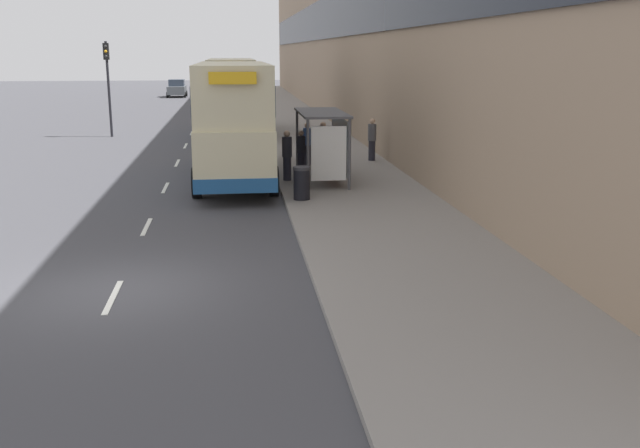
{
  "coord_description": "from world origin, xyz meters",
  "views": [
    {
      "loc": [
        2.44,
        -14.1,
        4.7
      ],
      "look_at": [
        6.08,
        15.68,
        -2.57
      ],
      "focal_mm": 40.0,
      "sensor_mm": 36.0,
      "label": 1
    }
  ],
  "objects_px": {
    "pedestrian_1": "(307,144)",
    "car_2": "(226,101)",
    "pedestrian_2": "(287,155)",
    "pedestrian_4": "(323,145)",
    "car_0": "(177,88)",
    "pedestrian_at_shelter": "(301,151)",
    "traffic_light_far_kerb": "(108,73)",
    "bus_shelter": "(328,134)",
    "car_1": "(232,89)",
    "litter_bin": "(302,183)",
    "double_decker_bus_near": "(234,119)",
    "double_decker_bus_ahead": "(232,96)",
    "car_3": "(229,86)",
    "pedestrian_3": "(372,139)"
  },
  "relations": [
    {
      "from": "double_decker_bus_near",
      "to": "pedestrian_at_shelter",
      "type": "bearing_deg",
      "value": 11.77
    },
    {
      "from": "double_decker_bus_near",
      "to": "traffic_light_far_kerb",
      "type": "height_order",
      "value": "traffic_light_far_kerb"
    },
    {
      "from": "car_3",
      "to": "pedestrian_4",
      "type": "bearing_deg",
      "value": -86.11
    },
    {
      "from": "pedestrian_2",
      "to": "car_3",
      "type": "bearing_deg",
      "value": 92.15
    },
    {
      "from": "car_3",
      "to": "pedestrian_4",
      "type": "xyz_separation_m",
      "value": [
        3.82,
        -56.31,
        0.24
      ]
    },
    {
      "from": "double_decker_bus_near",
      "to": "pedestrian_1",
      "type": "xyz_separation_m",
      "value": [
        2.98,
        2.37,
        -1.25
      ]
    },
    {
      "from": "bus_shelter",
      "to": "litter_bin",
      "type": "distance_m",
      "value": 3.48
    },
    {
      "from": "car_2",
      "to": "car_3",
      "type": "height_order",
      "value": "car_2"
    },
    {
      "from": "car_2",
      "to": "car_1",
      "type": "bearing_deg",
      "value": 88.3
    },
    {
      "from": "double_decker_bus_ahead",
      "to": "pedestrian_1",
      "type": "xyz_separation_m",
      "value": [
        3.03,
        -12.17,
        -1.25
      ]
    },
    {
      "from": "pedestrian_4",
      "to": "pedestrian_2",
      "type": "bearing_deg",
      "value": -123.33
    },
    {
      "from": "car_3",
      "to": "litter_bin",
      "type": "distance_m",
      "value": 62.34
    },
    {
      "from": "car_2",
      "to": "pedestrian_1",
      "type": "xyz_separation_m",
      "value": [
        3.53,
        -28.72,
        0.18
      ]
    },
    {
      "from": "pedestrian_2",
      "to": "pedestrian_4",
      "type": "distance_m",
      "value": 2.95
    },
    {
      "from": "pedestrian_1",
      "to": "pedestrian_2",
      "type": "bearing_deg",
      "value": -107.76
    },
    {
      "from": "pedestrian_2",
      "to": "litter_bin",
      "type": "relative_size",
      "value": 1.72
    },
    {
      "from": "car_1",
      "to": "pedestrian_4",
      "type": "distance_m",
      "value": 49.52
    },
    {
      "from": "double_decker_bus_near",
      "to": "pedestrian_2",
      "type": "bearing_deg",
      "value": -29.13
    },
    {
      "from": "car_0",
      "to": "pedestrian_1",
      "type": "relative_size",
      "value": 2.26
    },
    {
      "from": "pedestrian_at_shelter",
      "to": "pedestrian_1",
      "type": "relative_size",
      "value": 0.93
    },
    {
      "from": "car_0",
      "to": "litter_bin",
      "type": "relative_size",
      "value": 3.78
    },
    {
      "from": "double_decker_bus_ahead",
      "to": "traffic_light_far_kerb",
      "type": "bearing_deg",
      "value": 176.31
    },
    {
      "from": "pedestrian_1",
      "to": "pedestrian_4",
      "type": "distance_m",
      "value": 1.09
    },
    {
      "from": "bus_shelter",
      "to": "car_0",
      "type": "bearing_deg",
      "value": 99.74
    },
    {
      "from": "car_0",
      "to": "car_1",
      "type": "relative_size",
      "value": 0.87
    },
    {
      "from": "double_decker_bus_near",
      "to": "double_decker_bus_ahead",
      "type": "distance_m",
      "value": 14.54
    },
    {
      "from": "pedestrian_1",
      "to": "pedestrian_4",
      "type": "xyz_separation_m",
      "value": [
        0.52,
        -0.96,
        0.06
      ]
    },
    {
      "from": "double_decker_bus_ahead",
      "to": "pedestrian_1",
      "type": "height_order",
      "value": "double_decker_bus_ahead"
    },
    {
      "from": "car_0",
      "to": "traffic_light_far_kerb",
      "type": "xyz_separation_m",
      "value": [
        -1.03,
        -36.71,
        2.62
      ]
    },
    {
      "from": "pedestrian_2",
      "to": "pedestrian_4",
      "type": "xyz_separation_m",
      "value": [
        1.62,
        2.46,
        0.03
      ]
    },
    {
      "from": "double_decker_bus_near",
      "to": "car_3",
      "type": "xyz_separation_m",
      "value": [
        -0.32,
        57.72,
        -1.43
      ]
    },
    {
      "from": "car_0",
      "to": "pedestrian_3",
      "type": "relative_size",
      "value": 2.21
    },
    {
      "from": "double_decker_bus_near",
      "to": "traffic_light_far_kerb",
      "type": "distance_m",
      "value": 16.53
    },
    {
      "from": "bus_shelter",
      "to": "pedestrian_4",
      "type": "distance_m",
      "value": 3.06
    },
    {
      "from": "pedestrian_at_shelter",
      "to": "pedestrian_3",
      "type": "bearing_deg",
      "value": 40.41
    },
    {
      "from": "car_1",
      "to": "litter_bin",
      "type": "bearing_deg",
      "value": -87.9
    },
    {
      "from": "car_0",
      "to": "pedestrian_at_shelter",
      "type": "xyz_separation_m",
      "value": [
        8.39,
        -51.16,
        0.08
      ]
    },
    {
      "from": "car_3",
      "to": "litter_bin",
      "type": "xyz_separation_m",
      "value": [
        2.39,
        -62.29,
        -0.19
      ]
    },
    {
      "from": "bus_shelter",
      "to": "double_decker_bus_ahead",
      "type": "relative_size",
      "value": 0.4
    },
    {
      "from": "litter_bin",
      "to": "pedestrian_at_shelter",
      "type": "bearing_deg",
      "value": 84.64
    },
    {
      "from": "double_decker_bus_ahead",
      "to": "litter_bin",
      "type": "height_order",
      "value": "double_decker_bus_ahead"
    },
    {
      "from": "double_decker_bus_ahead",
      "to": "car_2",
      "type": "height_order",
      "value": "double_decker_bus_ahead"
    },
    {
      "from": "pedestrian_3",
      "to": "bus_shelter",
      "type": "bearing_deg",
      "value": -117.73
    },
    {
      "from": "pedestrian_1",
      "to": "car_2",
      "type": "bearing_deg",
      "value": 97.0
    },
    {
      "from": "pedestrian_3",
      "to": "car_2",
      "type": "bearing_deg",
      "value": 103.04
    },
    {
      "from": "pedestrian_1",
      "to": "pedestrian_2",
      "type": "distance_m",
      "value": 3.59
    },
    {
      "from": "bus_shelter",
      "to": "pedestrian_2",
      "type": "height_order",
      "value": "bus_shelter"
    },
    {
      "from": "bus_shelter",
      "to": "litter_bin",
      "type": "xyz_separation_m",
      "value": [
        -1.22,
        -3.02,
        -1.21
      ]
    },
    {
      "from": "litter_bin",
      "to": "traffic_light_far_kerb",
      "type": "relative_size",
      "value": 0.2
    },
    {
      "from": "car_0",
      "to": "pedestrian_4",
      "type": "relative_size",
      "value": 2.12
    }
  ]
}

